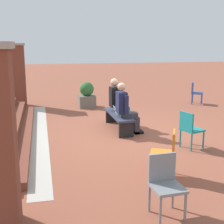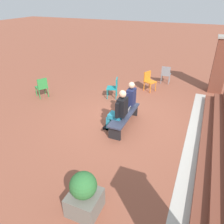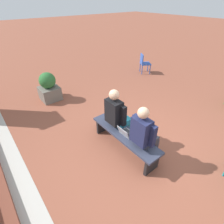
{
  "view_description": "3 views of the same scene",
  "coord_description": "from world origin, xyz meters",
  "px_view_note": "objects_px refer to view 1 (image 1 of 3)",
  "views": [
    {
      "loc": [
        -7.75,
        2.22,
        2.31
      ],
      "look_at": [
        -0.19,
        0.5,
        0.61
      ],
      "focal_mm": 50.0,
      "sensor_mm": 36.0,
      "label": 1
    },
    {
      "loc": [
        6.03,
        2.22,
        3.78
      ],
      "look_at": [
        0.81,
        -0.02,
        0.7
      ],
      "focal_mm": 35.0,
      "sensor_mm": 36.0,
      "label": 2
    },
    {
      "loc": [
        -1.75,
        2.22,
        2.93
      ],
      "look_at": [
        0.53,
        0.39,
        0.98
      ],
      "focal_mm": 28.0,
      "sensor_mm": 36.0,
      "label": 3
    }
  ],
  "objects_px": {
    "laptop": "(119,112)",
    "plastic_chair_far_left": "(190,128)",
    "person_adult": "(118,101)",
    "bench": "(118,117)",
    "plastic_chair_mid_courtyard": "(165,181)",
    "planter": "(87,96)",
    "person_student": "(126,107)",
    "plastic_chair_foreground": "(167,151)",
    "plastic_chair_near_bench_left": "(195,92)"
  },
  "relations": [
    {
      "from": "person_adult",
      "to": "plastic_chair_far_left",
      "type": "bearing_deg",
      "value": -153.82
    },
    {
      "from": "bench",
      "to": "laptop",
      "type": "height_order",
      "value": "laptop"
    },
    {
      "from": "plastic_chair_mid_courtyard",
      "to": "planter",
      "type": "height_order",
      "value": "planter"
    },
    {
      "from": "plastic_chair_mid_courtyard",
      "to": "planter",
      "type": "bearing_deg",
      "value": -0.34
    },
    {
      "from": "bench",
      "to": "plastic_chair_foreground",
      "type": "relative_size",
      "value": 2.14
    },
    {
      "from": "bench",
      "to": "planter",
      "type": "xyz_separation_m",
      "value": [
        3.26,
        0.4,
        0.08
      ]
    },
    {
      "from": "bench",
      "to": "person_student",
      "type": "height_order",
      "value": "person_student"
    },
    {
      "from": "person_adult",
      "to": "laptop",
      "type": "xyz_separation_m",
      "value": [
        -0.38,
        0.08,
        -0.23
      ]
    },
    {
      "from": "person_student",
      "to": "plastic_chair_far_left",
      "type": "bearing_deg",
      "value": -142.54
    },
    {
      "from": "bench",
      "to": "plastic_chair_far_left",
      "type": "xyz_separation_m",
      "value": [
        -1.91,
        -1.17,
        0.13
      ]
    },
    {
      "from": "person_student",
      "to": "planter",
      "type": "bearing_deg",
      "value": 7.08
    },
    {
      "from": "plastic_chair_foreground",
      "to": "planter",
      "type": "xyz_separation_m",
      "value": [
        6.49,
        0.46,
        -0.04
      ]
    },
    {
      "from": "planter",
      "to": "person_adult",
      "type": "bearing_deg",
      "value": -170.99
    },
    {
      "from": "person_student",
      "to": "plastic_chair_near_bench_left",
      "type": "xyz_separation_m",
      "value": [
        3.47,
        -3.79,
        -0.24
      ]
    },
    {
      "from": "plastic_chair_near_bench_left",
      "to": "plastic_chair_foreground",
      "type": "relative_size",
      "value": 1.0
    },
    {
      "from": "plastic_chair_near_bench_left",
      "to": "planter",
      "type": "xyz_separation_m",
      "value": [
        0.26,
        4.25,
        -0.04
      ]
    },
    {
      "from": "person_adult",
      "to": "plastic_chair_foreground",
      "type": "distance_m",
      "value": 3.57
    },
    {
      "from": "laptop",
      "to": "plastic_chair_mid_courtyard",
      "type": "bearing_deg",
      "value": 174.36
    },
    {
      "from": "person_student",
      "to": "plastic_chair_mid_courtyard",
      "type": "relative_size",
      "value": 1.61
    },
    {
      "from": "bench",
      "to": "plastic_chair_mid_courtyard",
      "type": "height_order",
      "value": "plastic_chair_mid_courtyard"
    },
    {
      "from": "person_adult",
      "to": "plastic_chair_mid_courtyard",
      "type": "distance_m",
      "value": 4.75
    },
    {
      "from": "bench",
      "to": "person_adult",
      "type": "relative_size",
      "value": 1.31
    },
    {
      "from": "person_adult",
      "to": "laptop",
      "type": "bearing_deg",
      "value": 167.85
    },
    {
      "from": "plastic_chair_far_left",
      "to": "planter",
      "type": "bearing_deg",
      "value": 16.84
    },
    {
      "from": "plastic_chair_mid_courtyard",
      "to": "plastic_chair_near_bench_left",
      "type": "bearing_deg",
      "value": -30.17
    },
    {
      "from": "person_adult",
      "to": "plastic_chair_near_bench_left",
      "type": "height_order",
      "value": "person_adult"
    },
    {
      "from": "plastic_chair_far_left",
      "to": "laptop",
      "type": "bearing_deg",
      "value": 32.43
    },
    {
      "from": "person_adult",
      "to": "plastic_chair_far_left",
      "type": "distance_m",
      "value": 2.5
    },
    {
      "from": "laptop",
      "to": "plastic_chair_mid_courtyard",
      "type": "distance_m",
      "value": 4.36
    },
    {
      "from": "person_adult",
      "to": "person_student",
      "type": "bearing_deg",
      "value": 179.9
    },
    {
      "from": "laptop",
      "to": "plastic_chair_far_left",
      "type": "bearing_deg",
      "value": -147.57
    },
    {
      "from": "person_adult",
      "to": "laptop",
      "type": "height_order",
      "value": "person_adult"
    },
    {
      "from": "person_student",
      "to": "plastic_chair_mid_courtyard",
      "type": "xyz_separation_m",
      "value": [
        -3.92,
        0.51,
        -0.24
      ]
    },
    {
      "from": "plastic_chair_foreground",
      "to": "plastic_chair_far_left",
      "type": "height_order",
      "value": "same"
    },
    {
      "from": "planter",
      "to": "person_student",
      "type": "bearing_deg",
      "value": -172.92
    },
    {
      "from": "plastic_chair_near_bench_left",
      "to": "plastic_chair_far_left",
      "type": "xyz_separation_m",
      "value": [
        -4.9,
        2.69,
        0.0
      ]
    },
    {
      "from": "person_adult",
      "to": "plastic_chair_near_bench_left",
      "type": "xyz_separation_m",
      "value": [
        2.67,
        -3.78,
        -0.25
      ]
    },
    {
      "from": "plastic_chair_far_left",
      "to": "plastic_chair_foreground",
      "type": "bearing_deg",
      "value": 140.35
    },
    {
      "from": "bench",
      "to": "person_adult",
      "type": "distance_m",
      "value": 0.5
    },
    {
      "from": "plastic_chair_foreground",
      "to": "plastic_chair_far_left",
      "type": "bearing_deg",
      "value": -39.65
    },
    {
      "from": "bench",
      "to": "person_adult",
      "type": "height_order",
      "value": "person_adult"
    },
    {
      "from": "planter",
      "to": "plastic_chair_mid_courtyard",
      "type": "bearing_deg",
      "value": 179.66
    },
    {
      "from": "laptop",
      "to": "planter",
      "type": "distance_m",
      "value": 3.33
    },
    {
      "from": "plastic_chair_near_bench_left",
      "to": "plastic_chair_foreground",
      "type": "xyz_separation_m",
      "value": [
        -6.23,
        3.79,
        0.0
      ]
    },
    {
      "from": "plastic_chair_far_left",
      "to": "planter",
      "type": "height_order",
      "value": "planter"
    },
    {
      "from": "bench",
      "to": "plastic_chair_far_left",
      "type": "distance_m",
      "value": 2.24
    },
    {
      "from": "plastic_chair_foreground",
      "to": "plastic_chair_near_bench_left",
      "type": "bearing_deg",
      "value": -31.29
    },
    {
      "from": "plastic_chair_far_left",
      "to": "bench",
      "type": "bearing_deg",
      "value": 31.46
    },
    {
      "from": "person_student",
      "to": "laptop",
      "type": "bearing_deg",
      "value": 10.75
    },
    {
      "from": "plastic_chair_mid_courtyard",
      "to": "planter",
      "type": "xyz_separation_m",
      "value": [
        7.65,
        -0.05,
        -0.04
      ]
    }
  ]
}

